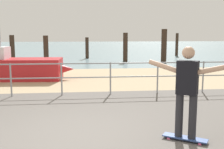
{
  "coord_description": "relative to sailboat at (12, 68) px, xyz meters",
  "views": [
    {
      "loc": [
        0.37,
        -4.97,
        1.96
      ],
      "look_at": [
        1.09,
        2.0,
        0.9
      ],
      "focal_mm": 43.89,
      "sensor_mm": 36.0,
      "label": 1
    }
  ],
  "objects": [
    {
      "name": "groyne_post_5",
      "position": [
        11.08,
        11.36,
        0.47
      ],
      "size": [
        0.25,
        0.25,
        1.97
      ],
      "primitive_type": "cylinder",
      "color": "#332319",
      "rests_on": "ground"
    },
    {
      "name": "groyne_post_1",
      "position": [
        0.67,
        5.59,
        0.39
      ],
      "size": [
        0.31,
        0.31,
        1.82
      ],
      "primitive_type": "cylinder",
      "color": "#332319",
      "rests_on": "ground"
    },
    {
      "name": "railing_fence",
      "position": [
        2.31,
        -3.25,
        0.18
      ],
      "size": [
        12.37,
        0.05,
        1.05
      ],
      "color": "gray",
      "rests_on": "ground"
    },
    {
      "name": "groyne_post_2",
      "position": [
        3.28,
        9.6,
        0.31
      ],
      "size": [
        0.26,
        0.26,
        1.65
      ],
      "primitive_type": "cylinder",
      "color": "#332319",
      "rests_on": "ground"
    },
    {
      "name": "groyne_post_3",
      "position": [
        5.88,
        6.92,
        0.48
      ],
      "size": [
        0.32,
        0.32,
        2.0
      ],
      "primitive_type": "cylinder",
      "color": "#332319",
      "rests_on": "ground"
    },
    {
      "name": "skateboarder",
      "position": [
        4.82,
        -7.22,
        0.5
      ],
      "size": [
        1.25,
        0.89,
        1.65
      ],
      "color": "#26262B",
      "rests_on": "skateboard"
    },
    {
      "name": "groyne_post_0",
      "position": [
        -1.93,
        7.87,
        0.4
      ],
      "size": [
        0.33,
        0.33,
        1.84
      ],
      "primitive_type": "cylinder",
      "color": "#332319",
      "rests_on": "ground"
    },
    {
      "name": "sailboat",
      "position": [
        0.0,
        0.0,
        0.0
      ],
      "size": [
        5.0,
        1.64,
        4.46
      ],
      "color": "#B21E23",
      "rests_on": "ground"
    },
    {
      "name": "groyne_post_4",
      "position": [
        8.48,
        6.49,
        0.61
      ],
      "size": [
        0.38,
        0.38,
        2.25
      ],
      "primitive_type": "cylinder",
      "color": "#332319",
      "rests_on": "ground"
    },
    {
      "name": "sea_surface",
      "position": [
        2.64,
        28.15,
        -0.52
      ],
      "size": [
        72.0,
        50.0,
        0.04
      ],
      "primitive_type": "cube",
      "color": "#75939E",
      "rests_on": "ground"
    },
    {
      "name": "skateboard",
      "position": [
        4.82,
        -7.22,
        -0.45
      ],
      "size": [
        0.77,
        0.61,
        0.08
      ],
      "color": "#334C8C",
      "rests_on": "ground"
    },
    {
      "name": "beach_strip",
      "position": [
        2.64,
        0.15,
        -0.52
      ],
      "size": [
        24.0,
        6.0,
        0.04
      ],
      "primitive_type": "cube",
      "color": "tan",
      "rests_on": "ground"
    }
  ]
}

